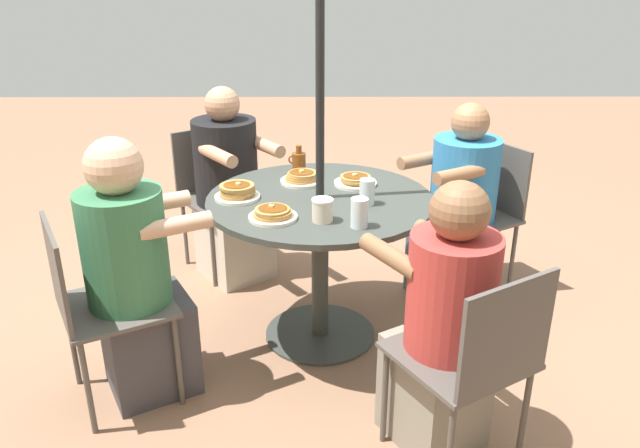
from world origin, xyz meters
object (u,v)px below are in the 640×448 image
(patio_chair_south, at_px, (216,188))
(patio_chair_west, at_px, (95,300))
(diner_north, at_px, (443,331))
(diner_west, at_px, (135,282))
(patio_chair_north, at_px, (475,356))
(pancake_plate_b, at_px, (237,192))
(diner_east, at_px, (458,212))
(diner_south, at_px, (230,194))
(syrup_bottle, at_px, (299,161))
(patio_table, at_px, (320,225))
(pancake_plate_d, at_px, (273,214))
(patio_chair_east, at_px, (481,207))
(drinking_glass_a, at_px, (359,213))
(drinking_glass_b, at_px, (367,192))
(pancake_plate_c, at_px, (356,181))
(pancake_plate_a, at_px, (302,178))
(coffee_cup, at_px, (323,210))

(patio_chair_south, bearing_deg, patio_chair_west, 41.11)
(patio_chair_south, bearing_deg, diner_north, 87.44)
(patio_chair_west, relative_size, diner_west, 0.73)
(patio_chair_north, relative_size, patio_chair_south, 1.00)
(patio_chair_north, xyz_separation_m, pancake_plate_b, (0.93, -0.89, 0.29))
(diner_east, bearing_deg, diner_south, 48.20)
(patio_chair_west, distance_m, syrup_bottle, 1.25)
(diner_south, relative_size, pancake_plate_b, 5.38)
(patio_table, bearing_deg, patio_chair_south, -53.37)
(pancake_plate_d, bearing_deg, diner_south, -71.59)
(diner_east, xyz_separation_m, pancake_plate_d, (0.96, 0.71, 0.28))
(patio_chair_south, height_order, diner_west, diner_west)
(diner_north, height_order, diner_south, diner_south)
(patio_chair_east, bearing_deg, patio_chair_north, 135.40)
(patio_chair_north, height_order, drinking_glass_a, drinking_glass_a)
(diner_south, relative_size, syrup_bottle, 8.12)
(diner_east, xyz_separation_m, drinking_glass_b, (0.55, 0.53, 0.32))
(pancake_plate_c, distance_m, syrup_bottle, 0.36)
(pancake_plate_a, height_order, coffee_cup, coffee_cup)
(diner_south, relative_size, pancake_plate_a, 5.38)
(diner_south, xyz_separation_m, coffee_cup, (-0.53, 0.99, 0.29))
(diner_north, bearing_deg, pancake_plate_c, 75.64)
(pancake_plate_d, height_order, drinking_glass_b, drinking_glass_b)
(diner_east, bearing_deg, pancake_plate_b, 81.55)
(diner_south, xyz_separation_m, diner_west, (0.25, 1.13, 0.02))
(diner_north, distance_m, pancake_plate_b, 1.15)
(patio_chair_east, xyz_separation_m, drinking_glass_b, (0.70, 0.62, 0.32))
(coffee_cup, bearing_deg, drinking_glass_b, -135.74)
(diner_south, relative_size, drinking_glass_a, 9.05)
(diner_west, bearing_deg, patio_chair_east, 90.75)
(diner_east, height_order, patio_chair_south, diner_east)
(patio_chair_west, relative_size, drinking_glass_a, 6.73)
(drinking_glass_b, bearing_deg, pancake_plate_a, -44.64)
(pancake_plate_a, relative_size, coffee_cup, 2.12)
(patio_chair_north, bearing_deg, drinking_glass_a, 93.72)
(diner_east, bearing_deg, drinking_glass_b, 103.94)
(patio_table, xyz_separation_m, patio_chair_west, (0.92, 0.51, -0.11))
(diner_west, bearing_deg, pancake_plate_d, 77.14)
(diner_north, height_order, drinking_glass_b, diner_north)
(patio_chair_east, bearing_deg, diner_north, 130.36)
(diner_south, height_order, diner_west, diner_west)
(patio_chair_north, height_order, patio_chair_west, same)
(diner_south, bearing_deg, pancake_plate_b, 64.49)
(diner_west, bearing_deg, diner_north, 46.13)
(patio_chair_north, height_order, syrup_bottle, syrup_bottle)
(patio_table, height_order, drinking_glass_b, drinking_glass_b)
(coffee_cup, bearing_deg, diner_south, -61.73)
(coffee_cup, xyz_separation_m, drinking_glass_a, (-0.15, 0.06, 0.01))
(patio_table, distance_m, patio_chair_west, 1.06)
(pancake_plate_c, distance_m, drinking_glass_a, 0.53)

